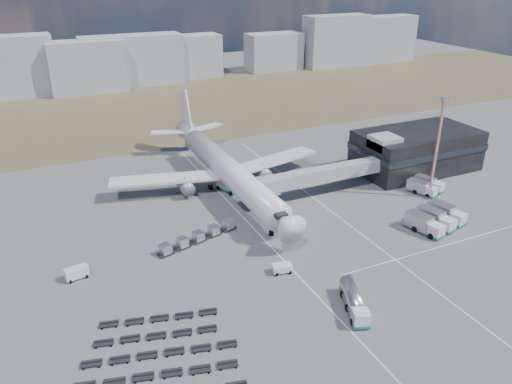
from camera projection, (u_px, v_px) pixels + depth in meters
name	position (u px, v px, depth m)	size (l,w,h in m)	color
ground	(294.00, 258.00, 88.66)	(420.00, 420.00, 0.00)	#565659
grass_strip	(146.00, 108.00, 179.14)	(420.00, 90.00, 0.01)	brown
lane_markings	(331.00, 239.00, 94.86)	(47.12, 110.00, 0.01)	silver
terminal	(416.00, 150.00, 124.43)	(30.40, 16.40, 11.00)	black
jet_bridge	(313.00, 177.00, 109.41)	(30.30, 3.80, 7.05)	#939399
airliner	(226.00, 168.00, 113.06)	(51.59, 64.53, 17.62)	silver
skyline	(154.00, 58.00, 212.24)	(302.59, 24.84, 24.62)	#999BA7
fuel_tanker	(354.00, 301.00, 74.93)	(5.71, 9.95, 3.14)	silver
pushback_tug	(282.00, 269.00, 84.36)	(3.35, 1.88, 1.50)	silver
utility_van	(77.00, 273.00, 82.61)	(3.79, 1.71, 2.06)	silver
catering_truck	(227.00, 185.00, 114.19)	(4.35, 6.24, 2.65)	silver
service_trucks_near	(436.00, 219.00, 98.67)	(11.83, 9.97, 3.13)	silver
service_trucks_far	(426.00, 186.00, 113.65)	(7.54, 8.22, 2.71)	silver
uld_row	(198.00, 237.00, 93.41)	(16.95, 6.32, 1.88)	black
baggage_dollies	(158.00, 366.00, 64.56)	(23.85, 24.17, 0.65)	black
floodlight_mast	(437.00, 149.00, 106.71)	(2.19, 1.77, 22.93)	red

